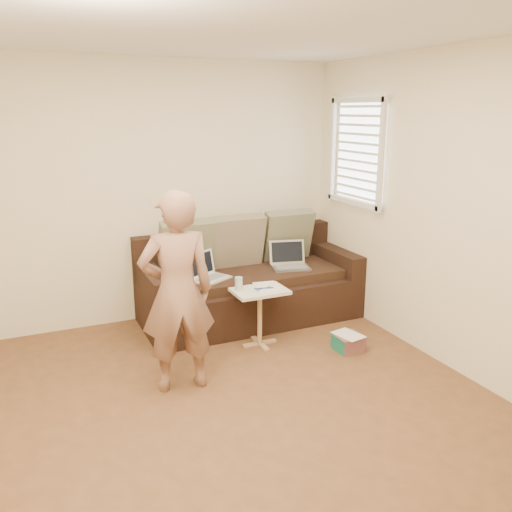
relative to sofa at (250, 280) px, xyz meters
name	(u,v)px	position (x,y,z in m)	size (l,w,h in m)	color
floor	(234,426)	(-0.90, -1.77, -0.42)	(4.50, 4.50, 0.00)	brown
ceiling	(229,19)	(-0.90, -1.77, 2.18)	(4.50, 4.50, 0.00)	white
wall_back	(148,194)	(-0.90, 0.48, 0.87)	(4.00, 4.00, 0.00)	beige
wall_right	(471,218)	(1.10, -1.77, 0.87)	(4.50, 4.50, 0.00)	beige
window_blinds	(357,152)	(1.05, -0.27, 1.28)	(0.12, 0.88, 1.08)	white
sofa	(250,280)	(0.00, 0.00, 0.00)	(2.20, 0.95, 0.85)	black
pillow_left	(187,247)	(-0.60, 0.19, 0.37)	(0.55, 0.14, 0.55)	#686E51
pillow_mid	(238,241)	(-0.05, 0.20, 0.37)	(0.55, 0.14, 0.55)	#706A50
pillow_right	(287,235)	(0.55, 0.24, 0.37)	(0.55, 0.14, 0.55)	#686E51
laptop_silver	(291,268)	(0.43, -0.09, 0.10)	(0.38, 0.27, 0.25)	#B7BABC
laptop_white	(211,280)	(-0.47, -0.12, 0.10)	(0.36, 0.26, 0.26)	white
person	(177,292)	(-1.07, -1.09, 0.36)	(0.57, 0.39, 1.57)	#92604F
side_table	(260,317)	(-0.18, -0.62, -0.16)	(0.49, 0.34, 0.54)	silver
drinking_glass	(239,284)	(-0.35, -0.56, 0.17)	(0.07, 0.07, 0.12)	silver
scissors	(264,288)	(-0.14, -0.63, 0.12)	(0.18, 0.10, 0.02)	silver
paper_on_table	(268,287)	(-0.08, -0.58, 0.11)	(0.21, 0.30, 0.00)	white
striped_box	(348,342)	(0.50, -1.07, -0.35)	(0.24, 0.24, 0.15)	red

